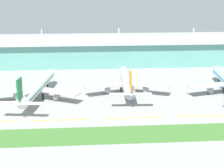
# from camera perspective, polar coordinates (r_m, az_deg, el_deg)

# --- Properties ---
(ground_plane) EXTENTS (600.00, 600.00, 0.00)m
(ground_plane) POSITION_cam_1_polar(r_m,az_deg,el_deg) (169.21, 4.66, -5.26)
(ground_plane) COLOR gray
(terminal_building) EXTENTS (288.00, 34.00, 28.27)m
(terminal_building) POSITION_cam_1_polar(r_m,az_deg,el_deg) (276.38, 0.96, 5.05)
(terminal_building) COLOR #5B9E93
(terminal_building) RESTS_ON ground
(airliner_near_middle) EXTENTS (48.32, 67.27, 18.90)m
(airliner_near_middle) POSITION_cam_1_polar(r_m,az_deg,el_deg) (197.11, -11.69, -0.55)
(airliner_near_middle) COLOR silver
(airliner_near_middle) RESTS_ON ground
(airliner_center) EXTENTS (48.74, 62.21, 18.90)m
(airliner_center) POSITION_cam_1_polar(r_m,az_deg,el_deg) (204.61, 2.32, 0.35)
(airliner_center) COLOR #ADB2BC
(airliner_center) RESTS_ON ground
(taxiway_stripe_mid_west) EXTENTS (28.00, 0.70, 0.04)m
(taxiway_stripe_mid_west) POSITION_cam_1_polar(r_m,az_deg,el_deg) (167.12, -8.00, -5.62)
(taxiway_stripe_mid_west) COLOR yellow
(taxiway_stripe_mid_west) RESTS_ON ground
(taxiway_stripe_centre) EXTENTS (28.00, 0.70, 0.04)m
(taxiway_stripe_centre) POSITION_cam_1_polar(r_m,az_deg,el_deg) (168.37, 3.67, -5.34)
(taxiway_stripe_centre) COLOR yellow
(taxiway_stripe_centre) RESTS_ON ground
(taxiway_stripe_mid_east) EXTENTS (28.00, 0.70, 0.04)m
(taxiway_stripe_mid_east) POSITION_cam_1_polar(r_m,az_deg,el_deg) (176.30, 14.72, -4.86)
(taxiway_stripe_mid_east) COLOR yellow
(taxiway_stripe_mid_east) RESTS_ON ground
(grass_verge) EXTENTS (300.00, 18.00, 0.10)m
(grass_verge) POSITION_cam_1_polar(r_m,az_deg,el_deg) (151.69, 5.81, -7.78)
(grass_verge) COLOR #3D702D
(grass_verge) RESTS_ON ground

